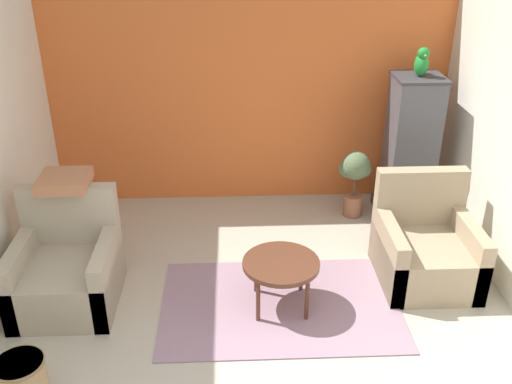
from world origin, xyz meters
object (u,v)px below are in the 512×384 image
object	(u,v)px
armchair_right	(425,250)
wicker_basket	(21,376)
coffee_table	(281,266)
birdcage	(410,150)
parrot	(422,63)
armchair_left	(67,272)
potted_plant	(355,174)

from	to	relation	value
armchair_right	wicker_basket	size ratio (longest dim) A/B	2.69
coffee_table	armchair_right	size ratio (longest dim) A/B	0.68
birdcage	armchair_right	bearing A→B (deg)	-97.46
armchair_right	birdcage	xyz separation A→B (m)	(0.16, 1.22, 0.46)
birdcage	wicker_basket	world-z (taller)	birdcage
armchair_right	parrot	bearing A→B (deg)	82.56
armchair_left	birdcage	xyz separation A→B (m)	(3.30, 1.42, 0.46)
coffee_table	birdcage	bearing A→B (deg)	46.57
armchair_right	coffee_table	bearing A→B (deg)	-164.69
armchair_right	parrot	xyz separation A→B (m)	(0.16, 1.22, 1.40)
armchair_left	birdcage	world-z (taller)	birdcage
armchair_left	potted_plant	bearing A→B (deg)	27.24
armchair_right	birdcage	bearing A→B (deg)	82.54
armchair_left	parrot	distance (m)	3.86
armchair_right	armchair_left	bearing A→B (deg)	-176.30
armchair_right	wicker_basket	world-z (taller)	armchair_right
parrot	wicker_basket	distance (m)	4.46
birdcage	armchair_left	bearing A→B (deg)	-156.76
birdcage	parrot	distance (m)	0.94
armchair_left	wicker_basket	xyz separation A→B (m)	(-0.07, -1.06, -0.14)
coffee_table	potted_plant	distance (m)	1.82
coffee_table	birdcage	distance (m)	2.21
coffee_table	armchair_right	distance (m)	1.39
armchair_left	parrot	size ratio (longest dim) A/B	3.22
coffee_table	wicker_basket	xyz separation A→B (m)	(-1.88, -0.90, -0.25)
birdcage	wicker_basket	xyz separation A→B (m)	(-3.38, -2.48, -0.60)
potted_plant	wicker_basket	size ratio (longest dim) A/B	2.14
birdcage	wicker_basket	distance (m)	4.23
armchair_left	parrot	world-z (taller)	parrot
armchair_left	coffee_table	bearing A→B (deg)	-5.15
coffee_table	parrot	world-z (taller)	parrot
armchair_left	armchair_right	distance (m)	3.15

